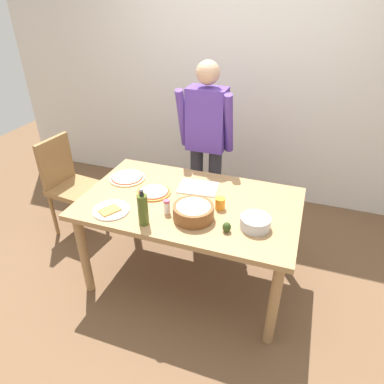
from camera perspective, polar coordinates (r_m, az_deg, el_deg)
name	(u,v)px	position (r m, az deg, el deg)	size (l,w,h in m)	color
ground	(190,276)	(3.04, -0.32, -13.68)	(8.00, 8.00, 0.00)	brown
wall_back	(242,79)	(3.79, 8.22, 18.04)	(5.60, 0.10, 2.60)	silver
dining_table	(190,211)	(2.61, -0.37, -3.19)	(1.60, 0.96, 0.76)	#A37A4C
person_cook	(206,139)	(3.15, 2.37, 8.67)	(0.49, 0.25, 1.62)	#2D2D38
chair_wooden_left	(68,181)	(3.47, -19.77, 1.71)	(0.44, 0.44, 0.95)	olive
pizza_raw_on_board	(127,178)	(2.90, -10.64, 2.32)	(0.29, 0.29, 0.02)	beige
pizza_cooked_on_tray	(154,192)	(2.67, -6.37, 0.01)	(0.27, 0.27, 0.02)	#C67A33
plate_with_slice	(111,210)	(2.51, -13.22, -2.93)	(0.26, 0.26, 0.02)	white
popcorn_bowl	(193,211)	(2.34, 0.23, -3.09)	(0.28, 0.28, 0.11)	brown
mixing_bowl_steel	(255,222)	(2.31, 10.40, -4.97)	(0.20, 0.20, 0.08)	#B7B7BC
olive_oil_bottle	(143,209)	(2.29, -8.10, -2.87)	(0.07, 0.07, 0.26)	#47561E
cup_orange	(220,203)	(2.46, 4.67, -1.89)	(0.07, 0.07, 0.09)	orange
salt_shaker	(167,207)	(2.40, -4.18, -2.45)	(0.04, 0.04, 0.11)	white
cutting_board_white	(198,188)	(2.71, 1.03, 0.73)	(0.30, 0.22, 0.01)	white
avocado	(227,227)	(2.25, 5.75, -5.79)	(0.06, 0.06, 0.07)	#2D4219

